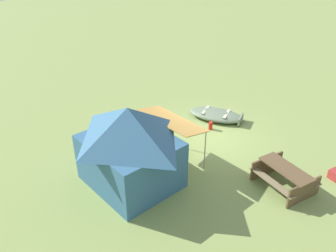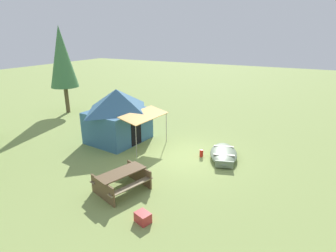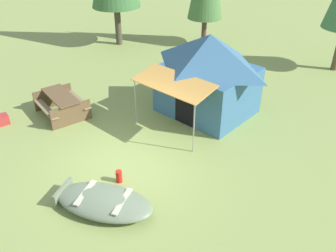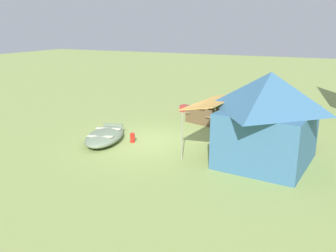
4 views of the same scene
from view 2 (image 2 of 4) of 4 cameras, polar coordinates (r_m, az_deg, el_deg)
ground_plane at (r=13.14m, az=3.50°, el=-6.29°), size 80.00×80.00×0.00m
beached_rowboat at (r=13.12m, az=11.57°, el=-5.69°), size 2.77×1.95×0.41m
canvas_cabin_tent at (r=14.76m, az=-10.51°, el=2.39°), size 3.44×4.04×2.84m
picnic_table at (r=10.38m, az=-9.69°, el=-10.87°), size 2.18×1.92×0.77m
cooler_box at (r=8.93m, az=-5.29°, el=-18.56°), size 0.49×0.55×0.33m
fuel_can at (r=13.07m, az=7.01°, el=-5.70°), size 0.24×0.24×0.35m
pine_tree_far_center at (r=20.93m, az=-21.38°, el=13.26°), size 1.94×1.94×6.12m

